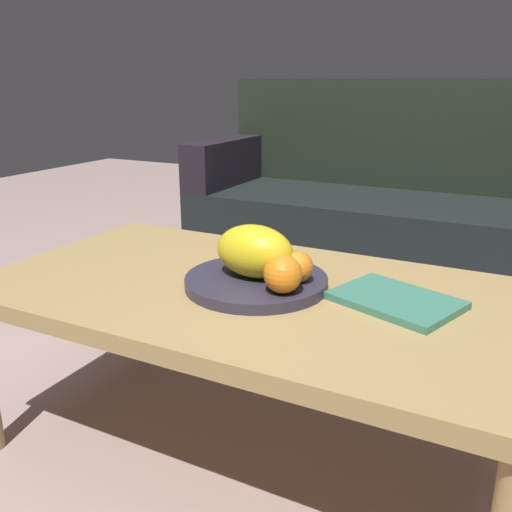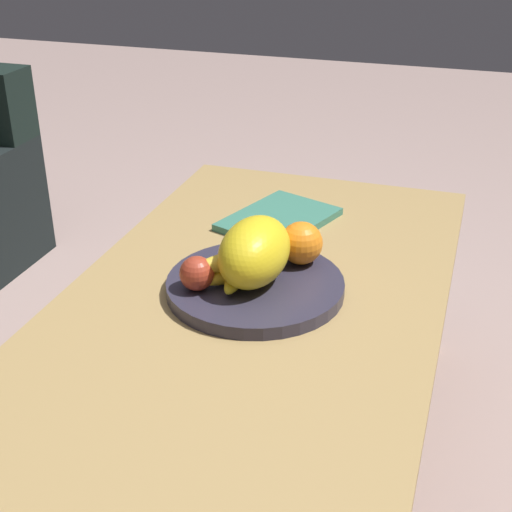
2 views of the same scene
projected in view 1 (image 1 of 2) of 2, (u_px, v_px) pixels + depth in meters
The scene contains 10 objects.
ground_plane at pixel (252, 445), 1.39m from camera, with size 8.00×8.00×0.00m, color #A68B84.
coffee_table at pixel (251, 303), 1.27m from camera, with size 1.25×0.69×0.44m.
couch at pixel (384, 215), 2.48m from camera, with size 1.70×0.70×0.90m.
fruit_bowl at pixel (256, 282), 1.24m from camera, with size 0.33×0.33×0.03m, color #2F2C3E.
melon_large_front at pixel (255, 251), 1.23m from camera, with size 0.19×0.12×0.12m, color yellow.
orange_front at pixel (283, 274), 1.14m from camera, with size 0.08×0.08×0.08m, color orange.
orange_left at pixel (298, 267), 1.20m from camera, with size 0.07×0.07×0.07m, color orange.
apple_front at pixel (250, 249), 1.33m from camera, with size 0.06×0.06×0.06m, color #A83823.
banana_bunch at pixel (258, 260), 1.26m from camera, with size 0.15×0.14×0.06m.
magazine at pixel (396, 300), 1.15m from camera, with size 0.25×0.18×0.02m, color #3C7E68.
Camera 1 is at (0.54, -1.04, 0.89)m, focal length 37.99 mm.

